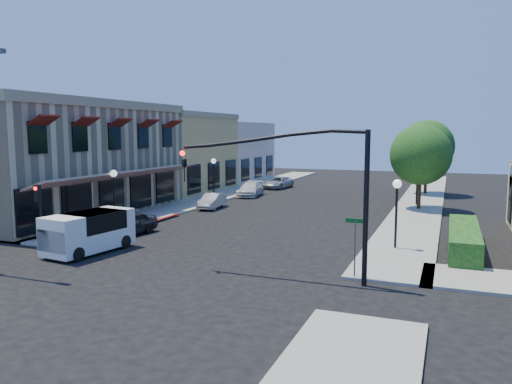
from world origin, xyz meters
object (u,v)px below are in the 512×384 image
(parked_car_b, at_px, (212,201))
(parked_car_d, at_px, (278,183))
(white_van, at_px, (88,230))
(lamppost_left_far, at_px, (214,168))
(lamppost_left_near, at_px, (114,183))
(lamppost_right_near, at_px, (397,196))
(street_tree_b, at_px, (427,147))
(signal_mast_arm, at_px, (312,179))
(secondary_signal, at_px, (39,205))
(parked_car_c, at_px, (250,189))
(street_name_sign, at_px, (355,238))
(parked_car_a, at_px, (127,224))
(lamppost_right_far, at_px, (417,172))
(street_tree_a, at_px, (421,155))

(parked_car_b, relative_size, parked_car_d, 0.81)
(white_van, height_order, parked_car_b, white_van)
(lamppost_left_far, relative_size, parked_car_d, 0.82)
(lamppost_left_near, distance_m, lamppost_left_far, 14.00)
(lamppost_left_far, distance_m, lamppost_right_near, 22.02)
(street_tree_b, height_order, lamppost_left_far, street_tree_b)
(signal_mast_arm, bearing_deg, secondary_signal, -179.63)
(secondary_signal, height_order, parked_car_c, secondary_signal)
(lamppost_left_far, relative_size, parked_car_c, 0.81)
(lamppost_left_near, relative_size, white_van, 0.76)
(street_name_sign, height_order, parked_car_c, street_name_sign)
(parked_car_a, distance_m, parked_car_d, 25.93)
(secondary_signal, xyz_separation_m, lamppost_right_near, (16.50, 6.59, 0.42))
(lamppost_right_near, xyz_separation_m, lamppost_right_far, (0.00, 16.00, 0.00))
(street_tree_a, bearing_deg, white_van, -125.51)
(parked_car_a, xyz_separation_m, parked_car_c, (0.00, 18.86, -0.02))
(street_tree_a, distance_m, signal_mast_arm, 20.71)
(white_van, bearing_deg, lamppost_left_near, 116.34)
(street_name_sign, bearing_deg, parked_car_b, 132.83)
(lamppost_left_far, bearing_deg, signal_mast_arm, -55.00)
(lamppost_left_near, distance_m, parked_car_b, 9.52)
(street_tree_a, xyz_separation_m, lamppost_right_near, (-0.30, -14.00, -1.46))
(street_name_sign, xyz_separation_m, lamppost_right_far, (1.00, 21.80, 1.04))
(lamppost_right_near, distance_m, parked_car_a, 14.97)
(signal_mast_arm, xyz_separation_m, lamppost_right_near, (2.64, 6.50, -1.35))
(street_tree_a, xyz_separation_m, parked_car_b, (-15.00, -5.02, -3.61))
(signal_mast_arm, distance_m, parked_car_d, 32.89)
(parked_car_a, height_order, parked_car_b, parked_car_a)
(street_tree_b, height_order, lamppost_right_near, street_tree_b)
(street_tree_b, relative_size, lamppost_left_near, 1.97)
(street_tree_a, distance_m, street_name_sign, 20.00)
(signal_mast_arm, xyz_separation_m, parked_car_d, (-11.80, 30.50, -3.48))
(lamppost_left_far, relative_size, parked_car_b, 1.01)
(lamppost_left_near, relative_size, lamppost_right_far, 1.00)
(lamppost_left_far, height_order, parked_car_c, lamppost_left_far)
(street_tree_b, distance_m, secondary_signal, 34.97)
(street_tree_a, bearing_deg, signal_mast_arm, -98.17)
(parked_car_c, bearing_deg, parked_car_d, 79.94)
(lamppost_right_far, height_order, parked_car_b, lamppost_right_far)
(parked_car_d, bearing_deg, street_tree_b, 6.62)
(secondary_signal, height_order, white_van, secondary_signal)
(secondary_signal, bearing_deg, parked_car_a, 68.92)
(street_tree_a, distance_m, secondary_signal, 26.64)
(street_tree_b, xyz_separation_m, street_name_sign, (-1.30, -29.80, -2.85))
(lamppost_left_far, bearing_deg, parked_car_b, -65.38)
(lamppost_right_far, distance_m, parked_car_a, 23.27)
(street_tree_b, bearing_deg, lamppost_left_far, -149.97)
(parked_car_b, bearing_deg, secondary_signal, -102.37)
(street_tree_a, distance_m, parked_car_b, 16.23)
(street_tree_a, distance_m, street_tree_b, 10.01)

